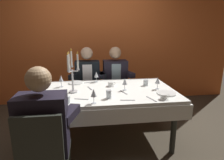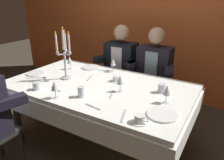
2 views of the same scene
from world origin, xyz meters
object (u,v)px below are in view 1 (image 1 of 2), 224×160
Objects in this scene: dinner_plate_2 at (39,95)px; wine_glass_3 at (158,81)px; coffee_cup_1 at (164,97)px; seated_diner_1 at (87,76)px; water_tumbler_1 at (67,100)px; wine_glass_2 at (125,82)px; coffee_cup_0 at (111,84)px; water_tumbler_2 at (109,94)px; seated_diner_2 at (115,75)px; dining_table at (103,98)px; seated_diner_0 at (43,124)px; candelabra at (72,73)px; dinner_plate_1 at (166,93)px; wine_glass_1 at (96,75)px; wine_glass_4 at (61,79)px; dinner_plate_0 at (76,83)px; wine_glass_0 at (94,93)px; water_tumbler_0 at (146,83)px.

wine_glass_3 is at bearing 2.38° from dinner_plate_2.
seated_diner_1 is (-0.87, 1.33, -0.03)m from coffee_cup_1.
wine_glass_2 is at bearing 27.61° from water_tumbler_1.
wine_glass_3 reaches higher than coffee_cup_0.
wine_glass_2 is at bearing 48.82° from water_tumbler_2.
water_tumbler_1 is (-0.72, -0.38, -0.08)m from wine_glass_2.
seated_diner_2 is (-0.44, 0.93, -0.12)m from wine_glass_3.
water_tumbler_1 is at bearing -119.26° from seated_diner_2.
coffee_cup_1 is at bearing -74.33° from seated_diner_2.
water_tumbler_2 reaches higher than dining_table.
seated_diner_0 is at bearing -124.50° from coffee_cup_0.
dining_table is at bearing 55.72° from seated_diner_0.
dinner_plate_2 is 1.59× the size of coffee_cup_1.
candelabra is 4.27× the size of coffee_cup_1.
coffee_cup_1 is (-0.11, -0.18, 0.02)m from dinner_plate_1.
wine_glass_1 and wine_glass_4 have the same top height.
seated_diner_1 reaches higher than dinner_plate_2.
dining_table is 0.54m from candelabra.
dinner_plate_1 is 1.48× the size of wine_glass_4.
wine_glass_3 is at bearing -12.04° from wine_glass_4.
dinner_plate_1 is 1.23m from water_tumbler_1.
water_tumbler_1 is at bearing 178.54° from coffee_cup_1.
dinner_plate_0 is 0.56m from coffee_cup_0.
coffee_cup_0 is (0.93, 0.28, 0.02)m from dinner_plate_2.
wine_glass_0 is at bearing -107.57° from dining_table.
dinner_plate_2 is at bearing 174.57° from dinner_plate_1.
wine_glass_4 is 1.09m from seated_diner_2.
wine_glass_2 is at bearing -33.75° from dinner_plate_0.
candelabra reaches higher than dinner_plate_2.
water_tumbler_0 is 0.59m from coffee_cup_1.
wine_glass_3 and wine_glass_4 have the same top height.
dining_table is 0.26m from coffee_cup_0.
seated_diner_1 is at bearing 60.38° from wine_glass_4.
coffee_cup_1 is (0.38, -0.41, -0.09)m from wine_glass_2.
water_tumbler_2 is at bearing -158.44° from wine_glass_3.
wine_glass_4 is 1.21m from water_tumbler_0.
water_tumbler_2 reaches higher than water_tumbler_0.
water_tumbler_1 is (-0.06, -0.82, 0.03)m from dinner_plate_0.
wine_glass_3 reaches higher than water_tumbler_2.
dining_table is 0.37m from wine_glass_2.
dinner_plate_2 is at bearing -176.24° from wine_glass_2.
wine_glass_0 is 0.97m from wine_glass_3.
candelabra reaches higher than wine_glass_1.
seated_diner_0 is at bearing -155.72° from dinner_plate_1.
wine_glass_2 is 0.13× the size of seated_diner_2.
water_tumbler_1 is 1.50m from seated_diner_2.
water_tumbler_0 is at bearing 10.08° from dinner_plate_2.
wine_glass_4 is 1.42m from coffee_cup_1.
dinner_plate_1 is at bearing -24.33° from wine_glass_2.
coffee_cup_0 is 0.11× the size of seated_diner_1.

